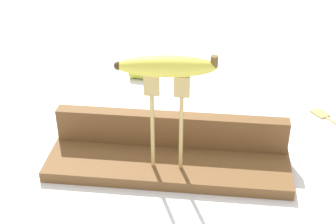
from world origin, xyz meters
TOP-DOWN VIEW (x-y plane):
  - ground_plane at (0.00, 0.00)m, footprint 3.00×3.00m
  - wooden_board at (0.00, 0.00)m, footprint 0.44×0.13m
  - board_backstop at (0.00, 0.05)m, footprint 0.43×0.03m
  - fork_stand_center at (0.00, -0.02)m, footprint 0.07×0.01m
  - banana_raised_center at (-0.00, -0.02)m, footprint 0.16×0.05m
  - fork_fallen_near at (0.33, 0.19)m, footprint 0.11×0.14m
  - banana_chunk_near at (-0.11, 0.36)m, footprint 0.05×0.04m

SIDE VIEW (x-z plane):
  - ground_plane at x=0.00m, z-range 0.00..0.00m
  - fork_fallen_near at x=0.33m, z-range 0.00..0.01m
  - wooden_board at x=0.00m, z-range 0.00..0.02m
  - banana_chunk_near at x=-0.11m, z-range 0.00..0.04m
  - board_backstop at x=0.00m, z-range 0.02..0.08m
  - fork_stand_center at x=0.00m, z-range 0.04..0.22m
  - banana_raised_center at x=0.00m, z-range 0.20..0.23m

